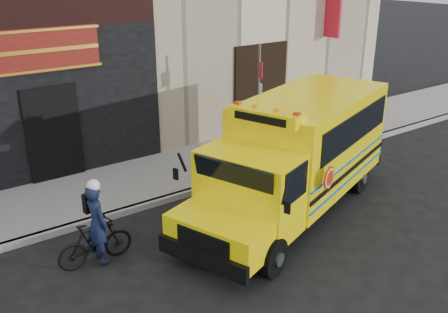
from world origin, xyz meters
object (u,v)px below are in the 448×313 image
school_bus (298,151)px  sign_pole (258,103)px  cyclist (97,226)px  bicycle (95,243)px

school_bus → sign_pole: (0.89, 2.62, 0.46)m
sign_pole → school_bus: bearing=-108.8°
school_bus → cyclist: school_bus is taller
bicycle → sign_pole: bearing=-69.5°
sign_pole → cyclist: bearing=-160.0°
bicycle → cyclist: 0.38m
school_bus → sign_pole: 2.80m
school_bus → bicycle: bearing=174.0°
school_bus → bicycle: school_bus is taller
school_bus → sign_pole: size_ratio=2.00×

